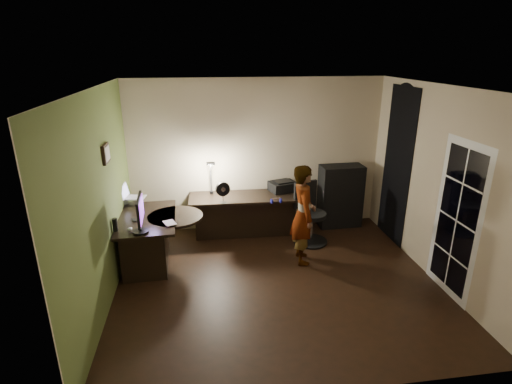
{
  "coord_description": "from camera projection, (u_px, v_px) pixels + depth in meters",
  "views": [
    {
      "loc": [
        -1.0,
        -4.85,
        3.12
      ],
      "look_at": [
        -0.15,
        1.05,
        1.0
      ],
      "focal_mm": 28.0,
      "sensor_mm": 36.0,
      "label": 1
    }
  ],
  "objects": [
    {
      "name": "pen",
      "position": [
        178.0,
        221.0,
        5.76
      ],
      "size": [
        0.02,
        0.13,
        0.01
      ],
      "primitive_type": "cube",
      "rotation": [
        0.0,
        0.0,
        -0.06
      ],
      "color": "black",
      "rests_on": "desk_left"
    },
    {
      "name": "french_door",
      "position": [
        457.0,
        221.0,
        5.14
      ],
      "size": [
        0.02,
        0.92,
        2.1
      ],
      "primitive_type": "cube",
      "color": "white",
      "rests_on": "floor"
    },
    {
      "name": "wall_left",
      "position": [
        100.0,
        202.0,
        4.94
      ],
      "size": [
        0.01,
        4.0,
        2.7
      ],
      "primitive_type": "cube",
      "color": "#C2AF8F",
      "rests_on": "floor"
    },
    {
      "name": "laptop",
      "position": [
        134.0,
        191.0,
        6.39
      ],
      "size": [
        0.38,
        0.37,
        0.23
      ],
      "primitive_type": "cube",
      "rotation": [
        0.0,
        0.0,
        -0.17
      ],
      "color": "silver",
      "rests_on": "laptop_stand"
    },
    {
      "name": "notepad",
      "position": [
        170.0,
        223.0,
        5.7
      ],
      "size": [
        0.22,
        0.25,
        0.01
      ],
      "primitive_type": "cube",
      "rotation": [
        0.0,
        0.0,
        0.39
      ],
      "color": "silver",
      "rests_on": "desk_left"
    },
    {
      "name": "floor",
      "position": [
        277.0,
        282.0,
        5.7
      ],
      "size": [
        4.5,
        4.0,
        0.01
      ],
      "primitive_type": "cube",
      "color": "black",
      "rests_on": "ground"
    },
    {
      "name": "desk_right",
      "position": [
        245.0,
        215.0,
        7.06
      ],
      "size": [
        1.96,
        0.74,
        0.73
      ],
      "primitive_type": "cube",
      "rotation": [
        0.0,
        0.0,
        -0.03
      ],
      "color": "black",
      "rests_on": "floor"
    },
    {
      "name": "desk_lamp",
      "position": [
        211.0,
        176.0,
        6.94
      ],
      "size": [
        0.19,
        0.33,
        0.69
      ],
      "primitive_type": "cube",
      "rotation": [
        0.0,
        0.0,
        -0.06
      ],
      "color": "black",
      "rests_on": "desk_right"
    },
    {
      "name": "cabinet",
      "position": [
        340.0,
        196.0,
        7.37
      ],
      "size": [
        0.78,
        0.41,
        1.16
      ],
      "primitive_type": "cube",
      "rotation": [
        0.0,
        0.0,
        0.03
      ],
      "color": "black",
      "rests_on": "floor"
    },
    {
      "name": "person",
      "position": [
        303.0,
        215.0,
        6.03
      ],
      "size": [
        0.39,
        0.57,
        1.55
      ],
      "primitive_type": "imported",
      "rotation": [
        0.0,
        0.0,
        1.53
      ],
      "color": "#D8A88C",
      "rests_on": "floor"
    },
    {
      "name": "monitor",
      "position": [
        139.0,
        219.0,
        5.37
      ],
      "size": [
        0.14,
        0.56,
        0.36
      ],
      "primitive_type": "cube",
      "rotation": [
        0.0,
        0.0,
        0.05
      ],
      "color": "black",
      "rests_on": "desk_left"
    },
    {
      "name": "wall_back",
      "position": [
        257.0,
        155.0,
        7.12
      ],
      "size": [
        4.5,
        0.01,
        2.7
      ],
      "primitive_type": "cube",
      "color": "#C2AF8F",
      "rests_on": "floor"
    },
    {
      "name": "framed_picture",
      "position": [
        106.0,
        154.0,
        5.2
      ],
      "size": [
        0.04,
        0.3,
        0.25
      ],
      "primitive_type": "cube",
      "color": "black",
      "rests_on": "wall_left"
    },
    {
      "name": "mouse",
      "position": [
        130.0,
        229.0,
        5.47
      ],
      "size": [
        0.07,
        0.1,
        0.04
      ],
      "primitive_type": "ellipsoid",
      "rotation": [
        0.0,
        0.0,
        0.1
      ],
      "color": "silver",
      "rests_on": "desk_left"
    },
    {
      "name": "wall_right",
      "position": [
        437.0,
        185.0,
        5.55
      ],
      "size": [
        0.01,
        4.0,
        2.7
      ],
      "primitive_type": "cube",
      "color": "#C2AF8F",
      "rests_on": "floor"
    },
    {
      "name": "wall_front",
      "position": [
        325.0,
        272.0,
        3.38
      ],
      "size": [
        4.5,
        0.01,
        2.7
      ],
      "primitive_type": "cube",
      "color": "#C2AF8F",
      "rests_on": "floor"
    },
    {
      "name": "desk_left",
      "position": [
        149.0,
        241.0,
        6.07
      ],
      "size": [
        0.88,
        1.37,
        0.77
      ],
      "primitive_type": "cube",
      "rotation": [
        0.0,
        0.0,
        0.04
      ],
      "color": "black",
      "rests_on": "floor"
    },
    {
      "name": "laptop_stand",
      "position": [
        133.0,
        200.0,
        6.44
      ],
      "size": [
        0.26,
        0.23,
        0.09
      ],
      "primitive_type": "cube",
      "rotation": [
        0.0,
        0.0,
        -0.22
      ],
      "color": "silver",
      "rests_on": "desk_left"
    },
    {
      "name": "printer",
      "position": [
        283.0,
        186.0,
        7.17
      ],
      "size": [
        0.53,
        0.46,
        0.2
      ],
      "primitive_type": "cube",
      "rotation": [
        0.0,
        0.0,
        0.28
      ],
      "color": "black",
      "rests_on": "desk_right"
    },
    {
      "name": "arched_doorway",
      "position": [
        397.0,
        166.0,
        6.64
      ],
      "size": [
        0.01,
        0.9,
        2.6
      ],
      "primitive_type": "cube",
      "color": "black",
      "rests_on": "floor"
    },
    {
      "name": "speaker",
      "position": [
        115.0,
        225.0,
        5.43
      ],
      "size": [
        0.09,
        0.09,
        0.18
      ],
      "primitive_type": "cylinder",
      "rotation": [
        0.0,
        0.0,
        -0.38
      ],
      "color": "black",
      "rests_on": "desk_left"
    },
    {
      "name": "headphones",
      "position": [
        276.0,
        200.0,
        6.64
      ],
      "size": [
        0.2,
        0.11,
        0.09
      ],
      "primitive_type": "cube",
      "rotation": [
        0.0,
        0.0,
        0.13
      ],
      "color": "navy",
      "rests_on": "desk_right"
    },
    {
      "name": "office_chair",
      "position": [
        312.0,
        214.0,
        6.71
      ],
      "size": [
        0.71,
        0.71,
        1.03
      ],
      "primitive_type": "cube",
      "rotation": [
        0.0,
        0.0,
        0.27
      ],
      "color": "black",
      "rests_on": "floor"
    },
    {
      "name": "ceiling",
      "position": [
        281.0,
        87.0,
        4.79
      ],
      "size": [
        4.5,
        4.0,
        0.01
      ],
      "primitive_type": "cube",
      "color": "silver",
      "rests_on": "floor"
    },
    {
      "name": "phone",
      "position": [
        135.0,
        220.0,
        5.81
      ],
      "size": [
        0.1,
        0.13,
        0.01
      ],
      "primitive_type": "cube",
      "rotation": [
        0.0,
        0.0,
        0.42
      ],
      "color": "black",
      "rests_on": "desk_left"
    },
    {
      "name": "desk_fan",
      "position": [
        223.0,
        193.0,
        6.59
      ],
      "size": [
        0.26,
        0.18,
        0.37
      ],
      "primitive_type": "cube",
      "rotation": [
        0.0,
        0.0,
        0.23
      ],
      "color": "black",
      "rests_on": "desk_right"
    },
    {
      "name": "green_wall_overlay",
      "position": [
        102.0,
        202.0,
        4.95
      ],
      "size": [
        0.0,
        4.0,
        2.7
      ],
      "primitive_type": "cube",
      "color": "#53652D",
      "rests_on": "floor"
    }
  ]
}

